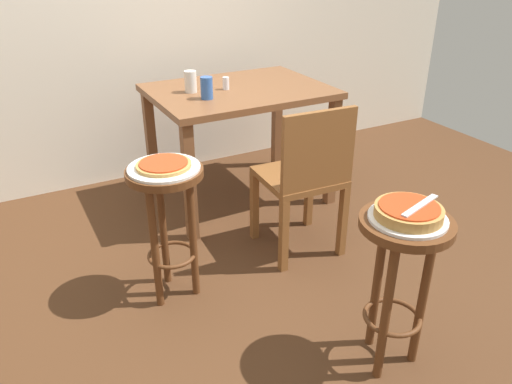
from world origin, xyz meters
TOP-DOWN VIEW (x-y plane):
  - ground_plane at (0.00, 0.00)m, footprint 6.00×6.00m
  - stool_foreground at (0.55, -0.69)m, footprint 0.34×0.34m
  - serving_plate_foreground at (0.55, -0.69)m, footprint 0.28×0.28m
  - pizza_foreground at (0.55, -0.69)m, footprint 0.24×0.24m
  - stool_middle at (-0.08, 0.15)m, footprint 0.34×0.34m
  - serving_plate_middle at (-0.08, 0.15)m, footprint 0.32×0.32m
  - pizza_middle at (-0.08, 0.15)m, footprint 0.24×0.24m
  - dining_table at (0.68, 0.93)m, footprint 1.07×0.80m
  - cup_near_edge at (0.41, 0.81)m, footprint 0.07×0.07m
  - cup_far_edge at (0.38, 0.98)m, footprint 0.07×0.07m
  - condiment_shaker at (0.59, 0.94)m, footprint 0.04×0.04m
  - wooden_chair at (0.68, 0.16)m, footprint 0.42×0.42m
  - pizza_server_knife at (0.58, -0.71)m, footprint 0.22×0.09m

SIDE VIEW (x-z plane):
  - ground_plane at x=0.00m, z-range 0.00..0.00m
  - wooden_chair at x=0.68m, z-range 0.04..0.89m
  - stool_foreground at x=0.55m, z-range 0.15..0.82m
  - stool_middle at x=-0.08m, z-range 0.15..0.82m
  - dining_table at x=0.68m, z-range 0.27..1.02m
  - serving_plate_foreground at x=0.55m, z-range 0.67..0.68m
  - serving_plate_middle at x=-0.08m, z-range 0.67..0.68m
  - pizza_middle at x=-0.08m, z-range 0.68..0.70m
  - pizza_foreground at x=0.55m, z-range 0.68..0.73m
  - pizza_server_knife at x=0.58m, z-range 0.73..0.73m
  - condiment_shaker at x=0.59m, z-range 0.75..0.82m
  - cup_near_edge at x=0.41m, z-range 0.75..0.88m
  - cup_far_edge at x=0.38m, z-range 0.75..0.88m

